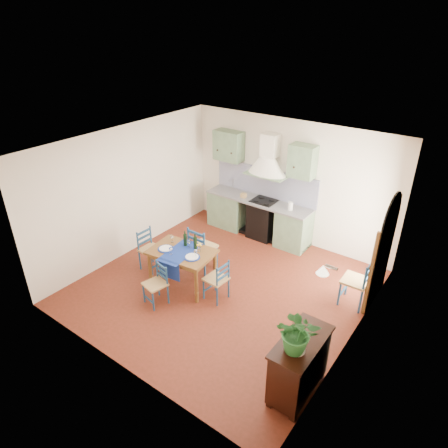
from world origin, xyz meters
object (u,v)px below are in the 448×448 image
(dining_table, at_px, (182,255))
(potted_plant, at_px, (298,332))
(chair_near, at_px, (156,284))
(sideboard, at_px, (299,364))

(dining_table, height_order, potted_plant, potted_plant)
(dining_table, height_order, chair_near, dining_table)
(chair_near, distance_m, potted_plant, 3.12)
(dining_table, distance_m, potted_plant, 3.22)
(dining_table, distance_m, chair_near, 0.74)
(dining_table, xyz_separation_m, sideboard, (2.95, -0.94, -0.17))
(sideboard, distance_m, potted_plant, 0.75)
(chair_near, relative_size, potted_plant, 1.33)
(chair_near, bearing_deg, potted_plant, -8.54)
(chair_near, relative_size, sideboard, 0.75)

